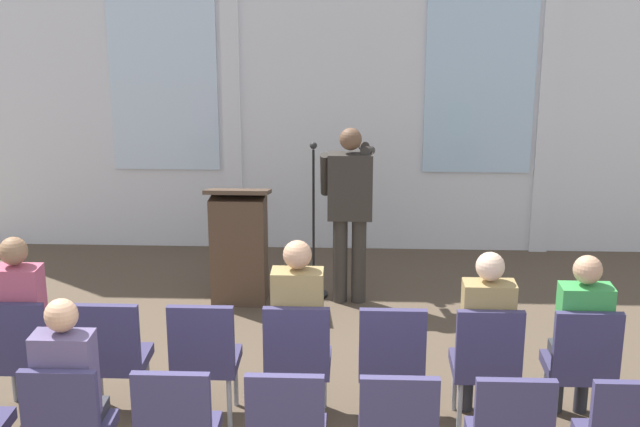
# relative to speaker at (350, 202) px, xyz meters

# --- Properties ---
(rear_partition) EXTENTS (8.66, 0.14, 4.12)m
(rear_partition) POSITION_rel_speaker_xyz_m (-0.32, 1.66, 1.06)
(rear_partition) COLOR silver
(rear_partition) RESTS_ON ground
(speaker) EXTENTS (0.52, 0.69, 1.71)m
(speaker) POSITION_rel_speaker_xyz_m (0.00, 0.00, 0.00)
(speaker) COLOR #332D28
(speaker) RESTS_ON ground
(mic_stand) EXTENTS (0.28, 0.28, 1.55)m
(mic_stand) POSITION_rel_speaker_xyz_m (-0.35, 0.11, -0.66)
(mic_stand) COLOR black
(mic_stand) RESTS_ON ground
(lectern) EXTENTS (0.60, 0.48, 1.16)m
(lectern) POSITION_rel_speaker_xyz_m (-1.06, -0.02, -0.44)
(lectern) COLOR #4C3828
(lectern) RESTS_ON ground
(chair_r0_c0) EXTENTS (0.46, 0.44, 0.94)m
(chair_r0_c0) POSITION_rel_speaker_xyz_m (-2.33, -2.39, -0.46)
(chair_r0_c0) COLOR #99999E
(chair_r0_c0) RESTS_ON ground
(audience_r0_c0) EXTENTS (0.36, 0.39, 1.37)m
(audience_r0_c0) POSITION_rel_speaker_xyz_m (-2.33, -2.31, -0.24)
(audience_r0_c0) COLOR #2D2D33
(audience_r0_c0) RESTS_ON ground
(chair_r0_c1) EXTENTS (0.46, 0.44, 0.94)m
(chair_r0_c1) POSITION_rel_speaker_xyz_m (-1.67, -2.39, -0.46)
(chair_r0_c1) COLOR #99999E
(chair_r0_c1) RESTS_ON ground
(chair_r0_c2) EXTENTS (0.46, 0.44, 0.94)m
(chair_r0_c2) POSITION_rel_speaker_xyz_m (-1.00, -2.39, -0.46)
(chair_r0_c2) COLOR #99999E
(chair_r0_c2) RESTS_ON ground
(chair_r0_c3) EXTENTS (0.46, 0.44, 0.94)m
(chair_r0_c3) POSITION_rel_speaker_xyz_m (-0.34, -2.39, -0.46)
(chair_r0_c3) COLOR #99999E
(chair_r0_c3) RESTS_ON ground
(audience_r0_c3) EXTENTS (0.36, 0.39, 1.37)m
(audience_r0_c3) POSITION_rel_speaker_xyz_m (-0.34, -2.31, -0.24)
(audience_r0_c3) COLOR #2D2D33
(audience_r0_c3) RESTS_ON ground
(chair_r0_c4) EXTENTS (0.46, 0.44, 0.94)m
(chair_r0_c4) POSITION_rel_speaker_xyz_m (0.32, -2.39, -0.46)
(chair_r0_c4) COLOR #99999E
(chair_r0_c4) RESTS_ON ground
(chair_r0_c5) EXTENTS (0.46, 0.44, 0.94)m
(chair_r0_c5) POSITION_rel_speaker_xyz_m (0.98, -2.39, -0.46)
(chair_r0_c5) COLOR #99999E
(chair_r0_c5) RESTS_ON ground
(audience_r0_c5) EXTENTS (0.36, 0.39, 1.30)m
(audience_r0_c5) POSITION_rel_speaker_xyz_m (0.98, -2.31, -0.27)
(audience_r0_c5) COLOR #2D2D33
(audience_r0_c5) RESTS_ON ground
(chair_r0_c6) EXTENTS (0.46, 0.44, 0.94)m
(chair_r0_c6) POSITION_rel_speaker_xyz_m (1.64, -2.39, -0.46)
(chair_r0_c6) COLOR #99999E
(chair_r0_c6) RESTS_ON ground
(audience_r0_c6) EXTENTS (0.36, 0.39, 1.29)m
(audience_r0_c6) POSITION_rel_speaker_xyz_m (1.64, -2.30, -0.28)
(audience_r0_c6) COLOR #2D2D33
(audience_r0_c6) RESTS_ON ground
(chair_r1_c1) EXTENTS (0.46, 0.44, 0.94)m
(chair_r1_c1) POSITION_rel_speaker_xyz_m (-1.67, -3.40, -0.46)
(chair_r1_c1) COLOR #99999E
(chair_r1_c1) RESTS_ON ground
(audience_r1_c1) EXTENTS (0.36, 0.39, 1.32)m
(audience_r1_c1) POSITION_rel_speaker_xyz_m (-1.67, -3.32, -0.26)
(audience_r1_c1) COLOR #2D2D33
(audience_r1_c1) RESTS_ON ground
(chair_r1_c2) EXTENTS (0.46, 0.44, 0.94)m
(chair_r1_c2) POSITION_rel_speaker_xyz_m (-1.00, -3.40, -0.46)
(chair_r1_c2) COLOR #99999E
(chair_r1_c2) RESTS_ON ground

